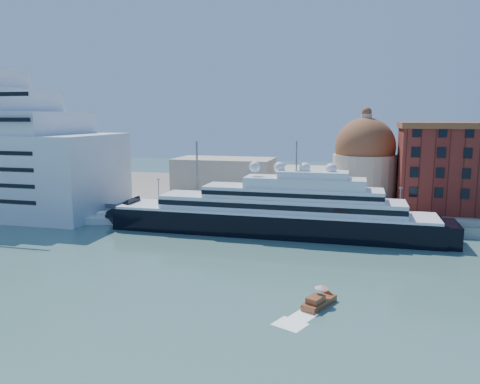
# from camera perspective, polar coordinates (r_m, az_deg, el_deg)

# --- Properties ---
(ground) EXTENTS (400.00, 400.00, 0.00)m
(ground) POSITION_cam_1_polar(r_m,az_deg,el_deg) (87.31, 0.02, -8.65)
(ground) COLOR #355C59
(ground) RESTS_ON ground
(quay) EXTENTS (180.00, 10.00, 2.50)m
(quay) POSITION_cam_1_polar(r_m,az_deg,el_deg) (119.11, 4.10, -3.20)
(quay) COLOR gray
(quay) RESTS_ON ground
(land) EXTENTS (260.00, 72.00, 2.00)m
(land) POSITION_cam_1_polar(r_m,az_deg,el_deg) (158.97, 6.77, -0.20)
(land) COLOR slate
(land) RESTS_ON ground
(quay_fence) EXTENTS (180.00, 0.10, 1.20)m
(quay_fence) POSITION_cam_1_polar(r_m,az_deg,el_deg) (114.40, 3.71, -2.76)
(quay_fence) COLOR slate
(quay_fence) RESTS_ON quay
(superyacht) EXTENTS (83.77, 11.61, 25.04)m
(superyacht) POSITION_cam_1_polar(r_m,az_deg,el_deg) (108.09, 2.55, -2.80)
(superyacht) COLOR black
(superyacht) RESTS_ON ground
(service_barge) EXTENTS (14.49, 8.07, 3.10)m
(service_barge) POSITION_cam_1_polar(r_m,az_deg,el_deg) (124.04, -16.77, -3.24)
(service_barge) COLOR white
(service_barge) RESTS_ON ground
(water_taxi) EXTENTS (4.72, 6.93, 3.14)m
(water_taxi) POSITION_cam_1_polar(r_m,az_deg,el_deg) (69.23, 9.57, -13.00)
(water_taxi) COLOR brown
(water_taxi) RESTS_ON ground
(church) EXTENTS (66.00, 18.00, 25.50)m
(church) POSITION_cam_1_polar(r_m,az_deg,el_deg) (139.85, 8.48, 2.58)
(church) COLOR beige
(church) RESTS_ON land
(lamp_posts) EXTENTS (120.80, 2.40, 18.00)m
(lamp_posts) POSITION_cam_1_polar(r_m,az_deg,el_deg) (118.80, -2.02, 1.00)
(lamp_posts) COLOR slate
(lamp_posts) RESTS_ON quay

